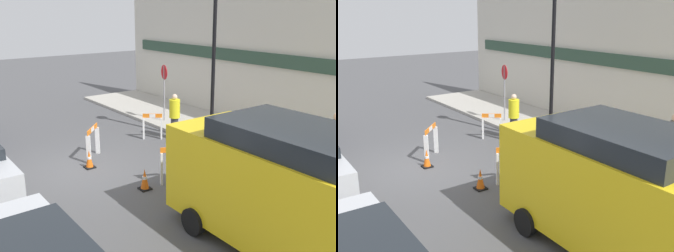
# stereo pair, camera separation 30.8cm
# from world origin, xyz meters

# --- Properties ---
(ground_plane) EXTENTS (60.00, 60.00, 0.00)m
(ground_plane) POSITION_xyz_m (0.00, 0.00, 0.00)
(ground_plane) COLOR #4C4C4F
(sidewalk_slab) EXTENTS (18.00, 3.32, 0.12)m
(sidewalk_slab) POSITION_xyz_m (0.00, 6.16, 0.06)
(sidewalk_slab) COLOR #ADA89E
(sidewalk_slab) RESTS_ON ground_plane
(storefront_facade) EXTENTS (18.00, 0.22, 5.50)m
(storefront_facade) POSITION_xyz_m (0.00, 7.89, 2.75)
(storefront_facade) COLOR beige
(storefront_facade) RESTS_ON ground_plane
(streetlamp_post) EXTENTS (0.44, 0.44, 6.14)m
(streetlamp_post) POSITION_xyz_m (0.47, 5.02, 4.01)
(streetlamp_post) COLOR black
(streetlamp_post) RESTS_ON sidewalk_slab
(stop_sign) EXTENTS (0.59, 0.15, 2.34)m
(stop_sign) POSITION_xyz_m (-2.64, 5.21, 1.69)
(stop_sign) COLOR gray
(stop_sign) RESTS_ON sidewalk_slab
(barricade_0) EXTENTS (0.81, 0.78, 1.06)m
(barricade_0) POSITION_xyz_m (-0.66, 0.92, 0.59)
(barricade_0) COLOR white
(barricade_0) RESTS_ON ground_plane
(barricade_1) EXTENTS (0.41, 0.70, 1.07)m
(barricade_1) POSITION_xyz_m (2.40, 1.80, 0.56)
(barricade_1) COLOR white
(barricade_1) RESTS_ON ground_plane
(barricade_2) EXTENTS (0.72, 0.45, 1.07)m
(barricade_2) POSITION_xyz_m (1.12, 4.35, 0.57)
(barricade_2) COLOR white
(barricade_2) RESTS_ON ground_plane
(barricade_3) EXTENTS (0.53, 0.65, 0.97)m
(barricade_3) POSITION_xyz_m (-1.17, 3.58, 0.51)
(barricade_3) COLOR white
(barricade_3) RESTS_ON ground_plane
(traffic_cone_0) EXTENTS (0.30, 0.30, 0.58)m
(traffic_cone_0) POSITION_xyz_m (2.24, 0.98, 0.28)
(traffic_cone_0) COLOR black
(traffic_cone_0) RESTS_ON ground_plane
(traffic_cone_1) EXTENTS (0.30, 0.30, 0.73)m
(traffic_cone_1) POSITION_xyz_m (-0.01, 4.36, 0.36)
(traffic_cone_1) COLOR black
(traffic_cone_1) RESTS_ON ground_plane
(traffic_cone_2) EXTENTS (0.30, 0.30, 0.48)m
(traffic_cone_2) POSITION_xyz_m (2.14, 2.91, 0.23)
(traffic_cone_2) COLOR black
(traffic_cone_2) RESTS_ON ground_plane
(traffic_cone_3) EXTENTS (0.30, 0.30, 0.56)m
(traffic_cone_3) POSITION_xyz_m (-0.02, 0.46, 0.27)
(traffic_cone_3) COLOR black
(traffic_cone_3) RESTS_ON ground_plane
(traffic_cone_4) EXTENTS (0.30, 0.30, 0.52)m
(traffic_cone_4) POSITION_xyz_m (2.46, 2.68, 0.25)
(traffic_cone_4) COLOR black
(traffic_cone_4) RESTS_ON ground_plane
(person_worker) EXTENTS (0.55, 0.55, 1.70)m
(person_worker) POSITION_xyz_m (-0.69, 4.25, 0.90)
(person_worker) COLOR #33333D
(person_worker) RESTS_ON ground_plane
(person_pedestrian) EXTENTS (0.41, 0.41, 1.68)m
(person_pedestrian) POSITION_xyz_m (4.53, 6.11, 1.04)
(person_pedestrian) COLOR #33333D
(person_pedestrian) RESTS_ON sidewalk_slab
(work_van) EXTENTS (5.09, 2.17, 2.63)m
(work_van) POSITION_xyz_m (6.27, 1.58, 1.42)
(work_van) COLOR yellow
(work_van) RESTS_ON ground_plane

